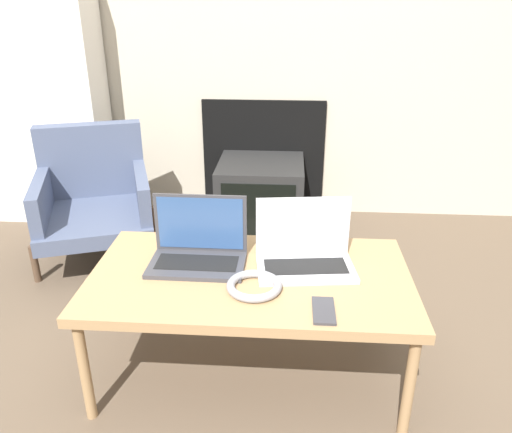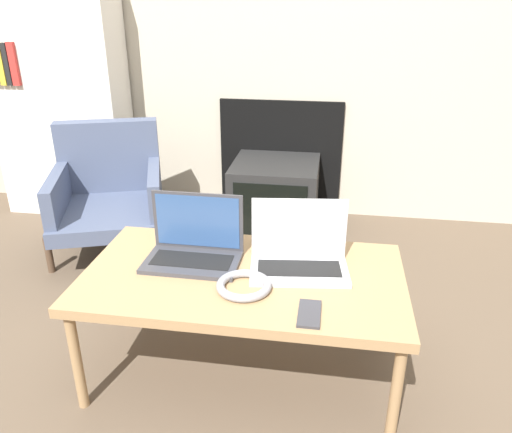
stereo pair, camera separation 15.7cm
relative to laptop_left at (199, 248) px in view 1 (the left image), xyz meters
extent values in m
cube|color=#B7AD99|center=(0.20, 1.55, 0.81)|extent=(7.00, 0.06, 2.60)
cube|color=black|center=(0.15, 1.51, -0.12)|extent=(0.78, 0.03, 0.74)
cube|color=#9E7A51|center=(0.20, -0.08, -0.08)|extent=(1.14, 0.63, 0.04)
cylinder|color=#9E7A51|center=(-0.33, -0.35, -0.29)|extent=(0.04, 0.04, 0.39)
cylinder|color=#9E7A51|center=(0.72, -0.35, -0.29)|extent=(0.04, 0.04, 0.39)
cylinder|color=#9E7A51|center=(-0.33, 0.19, -0.29)|extent=(0.04, 0.04, 0.39)
cylinder|color=#9E7A51|center=(0.72, 0.19, -0.29)|extent=(0.04, 0.04, 0.39)
cube|color=#38383D|center=(0.00, -0.04, -0.05)|extent=(0.35, 0.21, 0.02)
cube|color=black|center=(0.00, -0.04, -0.04)|extent=(0.29, 0.12, 0.00)
cube|color=#38383D|center=(0.00, 0.06, 0.07)|extent=(0.35, 0.01, 0.23)
cube|color=#2D4C7F|center=(0.00, 0.06, 0.07)|extent=(0.32, 0.01, 0.20)
cube|color=#B2B2B7|center=(0.39, -0.04, -0.05)|extent=(0.37, 0.25, 0.02)
cube|color=black|center=(0.39, -0.04, -0.04)|extent=(0.31, 0.15, 0.00)
cube|color=#B2B2B7|center=(0.38, 0.06, 0.07)|extent=(0.34, 0.05, 0.23)
cube|color=white|center=(0.38, 0.06, 0.07)|extent=(0.32, 0.04, 0.20)
torus|color=gray|center=(0.22, -0.18, -0.04)|extent=(0.19, 0.19, 0.03)
cube|color=#333338|center=(0.44, -0.29, -0.05)|extent=(0.07, 0.15, 0.01)
cube|color=black|center=(0.15, 1.25, -0.28)|extent=(0.51, 0.50, 0.42)
cube|color=black|center=(0.15, 0.99, -0.28)|extent=(0.42, 0.01, 0.33)
cube|color=#47516B|center=(-0.70, 0.77, -0.25)|extent=(0.75, 0.79, 0.08)
cube|color=#47516B|center=(-0.79, 1.03, 0.00)|extent=(0.57, 0.28, 0.41)
cube|color=#47516B|center=(-0.94, 0.69, -0.11)|extent=(0.25, 0.56, 0.20)
cube|color=#47516B|center=(-0.46, 0.86, -0.11)|extent=(0.25, 0.56, 0.20)
cylinder|color=#4C3828|center=(-0.94, 0.50, -0.39)|extent=(0.04, 0.04, 0.20)
cylinder|color=#4C3828|center=(-0.47, 0.50, -0.39)|extent=(0.04, 0.04, 0.20)
cylinder|color=#4C3828|center=(-0.94, 1.04, -0.39)|extent=(0.04, 0.04, 0.20)
cylinder|color=#4C3828|center=(-0.47, 1.04, -0.39)|extent=(0.04, 0.04, 0.20)
cube|color=silver|center=(-1.23, 1.35, 0.28)|extent=(0.81, 0.30, 1.53)
camera|label=1|loc=(0.32, -1.61, 0.84)|focal=35.00mm
camera|label=2|loc=(0.48, -1.59, 0.84)|focal=35.00mm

